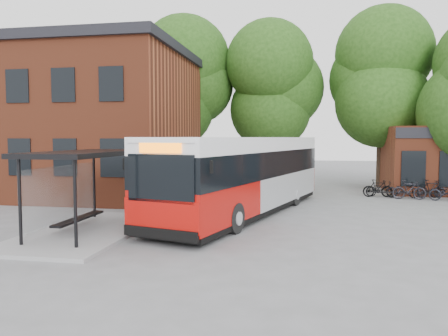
% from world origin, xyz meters
% --- Properties ---
extents(ground, '(100.00, 100.00, 0.00)m').
position_xyz_m(ground, '(0.00, 0.00, 0.00)').
color(ground, slate).
extents(station_building, '(18.40, 10.40, 8.50)m').
position_xyz_m(station_building, '(-13.00, 9.00, 4.25)').
color(station_building, brown).
rests_on(station_building, ground).
extents(bus_shelter, '(3.60, 7.00, 2.90)m').
position_xyz_m(bus_shelter, '(-4.50, -1.00, 1.45)').
color(bus_shelter, black).
rests_on(bus_shelter, ground).
extents(bike_rail, '(5.20, 0.10, 0.38)m').
position_xyz_m(bike_rail, '(9.28, 10.00, 0.19)').
color(bike_rail, black).
rests_on(bike_rail, ground).
extents(tree_0, '(7.92, 7.92, 11.00)m').
position_xyz_m(tree_0, '(-6.00, 16.00, 5.50)').
color(tree_0, '#1D4011').
rests_on(tree_0, ground).
extents(tree_1, '(7.92, 7.92, 10.40)m').
position_xyz_m(tree_1, '(1.00, 17.00, 5.20)').
color(tree_1, '#1D4011').
rests_on(tree_1, ground).
extents(tree_2, '(7.92, 7.92, 11.00)m').
position_xyz_m(tree_2, '(8.00, 16.00, 5.50)').
color(tree_2, '#1D4011').
rests_on(tree_2, ground).
extents(city_bus, '(6.28, 13.46, 3.35)m').
position_xyz_m(city_bus, '(0.46, 3.82, 1.68)').
color(city_bus, '#B20D08').
rests_on(city_bus, ground).
extents(bicycle_0, '(1.69, 0.61, 0.88)m').
position_xyz_m(bicycle_0, '(7.27, 10.75, 0.44)').
color(bicycle_0, black).
rests_on(bicycle_0, ground).
extents(bicycle_1, '(1.68, 0.63, 0.99)m').
position_xyz_m(bicycle_1, '(7.05, 10.54, 0.49)').
color(bicycle_1, black).
rests_on(bicycle_1, ground).
extents(bicycle_2, '(1.74, 0.66, 0.91)m').
position_xyz_m(bicycle_2, '(8.35, 10.36, 0.45)').
color(bicycle_2, black).
rests_on(bicycle_2, ground).
extents(bicycle_3, '(1.77, 0.64, 1.04)m').
position_xyz_m(bicycle_3, '(8.56, 9.85, 0.52)').
color(bicycle_3, black).
rests_on(bicycle_3, ground).
extents(bicycle_4, '(1.92, 1.02, 0.96)m').
position_xyz_m(bicycle_4, '(10.40, 9.49, 0.48)').
color(bicycle_4, black).
rests_on(bicycle_4, ground).
extents(bicycle_5, '(1.74, 0.95, 1.01)m').
position_xyz_m(bicycle_5, '(9.88, 10.70, 0.50)').
color(bicycle_5, black).
rests_on(bicycle_5, ground).
extents(bicycle_6, '(1.67, 1.03, 0.83)m').
position_xyz_m(bicycle_6, '(10.59, 10.94, 0.41)').
color(bicycle_6, black).
rests_on(bicycle_6, ground).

